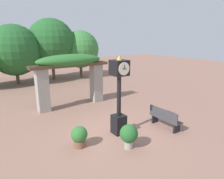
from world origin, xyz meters
The scene contains 7 objects.
ground_plane centered at (0.00, 0.00, 0.00)m, with size 60.00×60.00×0.00m, color #8E6656.
pedestal_clock centered at (0.21, -0.15, 1.68)m, with size 0.60×0.65×3.25m.
pergola centered at (0.00, 4.22, 2.16)m, with size 4.49×1.21×3.01m.
potted_plant_near_left centered at (-1.61, -0.22, 0.43)m, with size 0.60×0.60×0.80m.
potted_plant_near_right centered at (-0.17, -1.29, 0.52)m, with size 0.66×0.66×0.90m.
park_bench centered at (2.21, -0.85, 0.44)m, with size 0.42×1.56×0.89m.
tree_line centered at (0.19, 12.22, 2.96)m, with size 12.19×4.56×5.61m.
Camera 1 is at (-4.31, -6.35, 3.91)m, focal length 32.00 mm.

